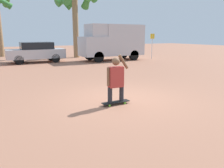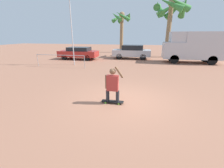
% 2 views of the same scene
% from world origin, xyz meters
% --- Properties ---
extents(ground_plane, '(80.00, 80.00, 0.00)m').
position_xyz_m(ground_plane, '(0.00, 0.00, 0.00)').
color(ground_plane, '#A36B51').
extents(skateboard, '(0.91, 0.24, 0.09)m').
position_xyz_m(skateboard, '(-0.48, -0.42, 0.07)').
color(skateboard, black).
rests_on(skateboard, ground_plane).
extents(person_skateboarder, '(0.74, 0.24, 1.47)m').
position_xyz_m(person_skateboarder, '(-0.49, -0.42, 0.86)').
color(person_skateboarder, '#28282D').
rests_on(person_skateboarder, skateboard).
extents(camper_van, '(5.45, 2.06, 3.01)m').
position_xyz_m(camper_van, '(5.43, 10.63, 1.64)').
color(camper_van, black).
rests_on(camper_van, ground_plane).
extents(parked_car_silver, '(4.36, 1.88, 1.59)m').
position_xyz_m(parked_car_silver, '(-0.72, 12.10, 0.84)').
color(parked_car_silver, black).
rests_on(parked_car_silver, ground_plane).
extents(street_sign, '(0.44, 0.06, 2.26)m').
position_xyz_m(street_sign, '(9.00, 9.77, 1.46)').
color(street_sign, '#B7B7BC').
rests_on(street_sign, ground_plane).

